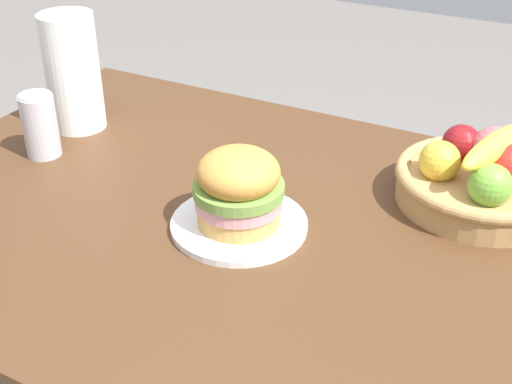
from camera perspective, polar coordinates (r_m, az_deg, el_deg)
name	(u,v)px	position (r m, az deg, el deg)	size (l,w,h in m)	color
dining_table	(265,271)	(1.17, 0.77, -6.74)	(1.40, 0.90, 0.75)	#4C301C
plate	(239,224)	(1.10, -1.43, -2.74)	(0.22, 0.22, 0.01)	white
sandwich	(239,188)	(1.06, -1.48, 0.36)	(0.15, 0.15, 0.13)	tan
soda_can	(40,125)	(1.36, -17.81, 5.40)	(0.07, 0.07, 0.13)	silver
fruit_basket	(481,177)	(1.20, 18.51, 1.21)	(0.29, 0.29, 0.14)	tan
paper_towel_roll	(73,72)	(1.44, -15.24, 9.73)	(0.11, 0.11, 0.24)	white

